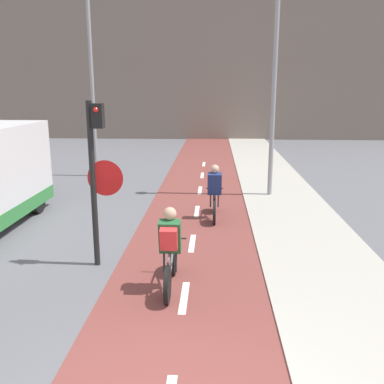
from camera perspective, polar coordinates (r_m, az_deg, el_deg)
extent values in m
cube|color=white|center=(7.18, -1.05, -13.85)|extent=(0.12, 1.10, 0.00)
cube|color=white|center=(9.46, 0.02, -6.84)|extent=(0.12, 1.10, 0.00)
cube|color=white|center=(11.83, 0.66, -2.58)|extent=(0.12, 1.10, 0.00)
cube|color=white|center=(14.25, 1.07, 0.24)|extent=(0.12, 1.10, 0.00)
cube|color=white|center=(16.69, 1.37, 2.24)|extent=(0.12, 1.10, 0.00)
cube|color=white|center=(19.15, 1.59, 3.73)|extent=(0.12, 1.10, 0.00)
cube|color=slate|center=(31.10, 2.25, 15.89)|extent=(60.00, 5.00, 9.04)
cylinder|color=black|center=(8.16, -13.03, 0.76)|extent=(0.11, 0.11, 3.13)
cube|color=black|center=(7.94, -12.45, 9.89)|extent=(0.20, 0.20, 0.44)
sphere|color=red|center=(7.83, -12.71, 10.64)|extent=(0.09, 0.09, 0.09)
cone|color=red|center=(8.06, -11.50, 1.82)|extent=(0.67, 0.01, 0.67)
cone|color=silver|center=(8.07, -11.49, 1.83)|extent=(0.60, 0.02, 0.60)
cylinder|color=gray|center=(16.79, -13.25, 14.98)|extent=(0.14, 0.14, 7.63)
cylinder|color=gray|center=(13.43, 10.94, 14.85)|extent=(0.14, 0.14, 7.33)
cylinder|color=black|center=(6.94, -3.30, -12.26)|extent=(0.07, 0.62, 0.62)
cylinder|color=black|center=(7.93, -2.44, -8.82)|extent=(0.07, 0.62, 0.62)
cylinder|color=slate|center=(7.56, -2.69, -8.67)|extent=(0.04, 0.69, 0.39)
cylinder|color=slate|center=(7.09, -3.10, -10.10)|extent=(0.04, 0.36, 0.41)
cylinder|color=slate|center=(7.33, -2.84, -7.77)|extent=(0.04, 1.01, 0.07)
cylinder|color=slate|center=(7.13, -3.12, -11.59)|extent=(0.04, 0.42, 0.05)
cylinder|color=black|center=(7.79, -2.47, -6.18)|extent=(0.46, 0.03, 0.03)
cube|color=#235B33|center=(7.11, -2.97, -5.92)|extent=(0.36, 0.31, 0.59)
sphere|color=tan|center=(7.03, -2.97, -2.90)|extent=(0.22, 0.22, 0.22)
cylinder|color=#232328|center=(7.25, -3.75, -9.14)|extent=(0.04, 0.07, 0.39)
cylinder|color=#232328|center=(7.23, -2.15, -9.18)|extent=(0.04, 0.07, 0.39)
cube|color=red|center=(6.94, -3.12, -6.26)|extent=(0.28, 0.23, 0.39)
cylinder|color=black|center=(10.72, 2.99, -2.77)|extent=(0.07, 0.61, 0.61)
cylinder|color=black|center=(11.73, 3.00, -1.33)|extent=(0.07, 0.61, 0.61)
cylinder|color=black|center=(11.37, 3.00, -0.97)|extent=(0.04, 0.66, 0.38)
cylinder|color=black|center=(10.91, 3.00, -1.54)|extent=(0.04, 0.34, 0.40)
cylinder|color=black|center=(11.17, 3.01, -0.24)|extent=(0.04, 0.96, 0.07)
cylinder|color=black|center=(10.92, 2.99, -2.52)|extent=(0.04, 0.40, 0.05)
cylinder|color=black|center=(11.63, 3.02, 0.50)|extent=(0.46, 0.03, 0.03)
cube|color=navy|center=(10.99, 3.03, 1.11)|extent=(0.36, 0.31, 0.59)
sphere|color=tan|center=(10.96, 3.06, 3.09)|extent=(0.22, 0.22, 0.22)
cylinder|color=#232328|center=(11.06, 2.49, -1.04)|extent=(0.04, 0.07, 0.38)
cylinder|color=#232328|center=(11.06, 3.52, -1.06)|extent=(0.04, 0.07, 0.38)
cube|color=black|center=(13.36, -22.87, 5.74)|extent=(1.97, 0.04, 0.70)
cylinder|color=black|center=(12.41, -19.93, -1.09)|extent=(0.18, 0.70, 0.70)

